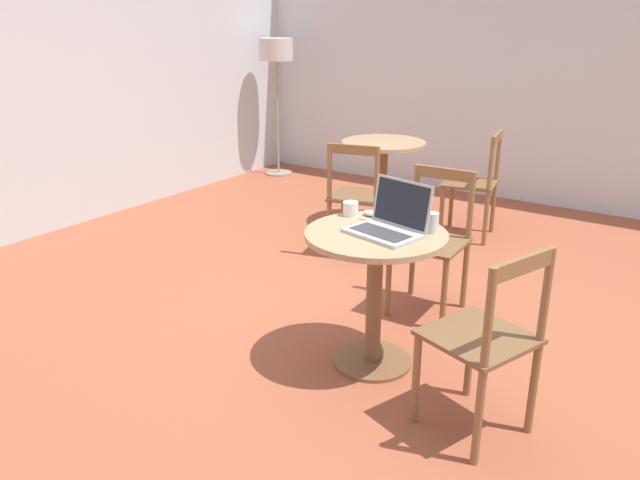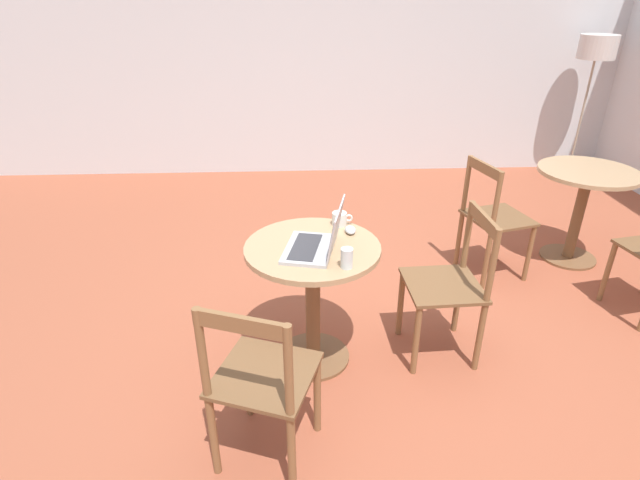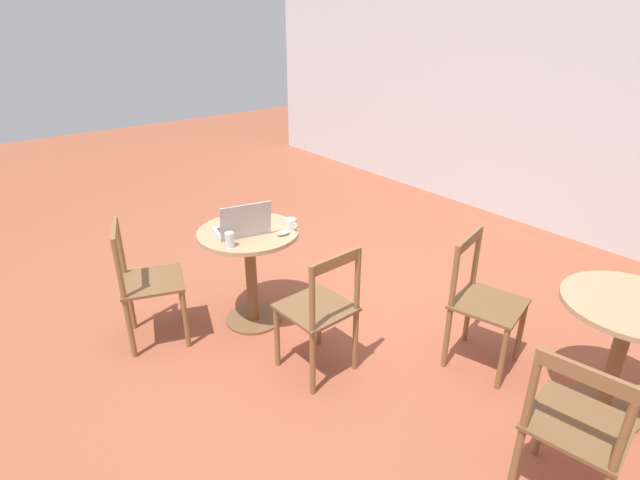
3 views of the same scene
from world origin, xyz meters
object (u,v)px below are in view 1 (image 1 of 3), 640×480
Objects in this scene: mug at (351,209)px; drinking_glass at (433,223)px; chair_near_front at (486,342)px; chair_mid_front at (475,184)px; cafe_table_mid at (383,164)px; mouse at (372,213)px; cafe_table_near at (375,268)px; laptop at (389,223)px; chair_near_right at (432,242)px; chair_mid_left at (357,198)px; floor_lamp at (276,58)px.

drinking_glass is (-0.01, -0.48, 0.01)m from mug.
chair_mid_front is at bearing 22.08° from chair_near_front.
mouse is at bearing -152.96° from cafe_table_mid.
drinking_glass reaches higher than cafe_table_mid.
cafe_table_near is 0.84× the size of chair_mid_front.
mug is (0.14, 0.31, -0.01)m from laptop.
mug is at bearing 160.41° from chair_near_right.
chair_mid_front is 2.12m from mug.
chair_near_right is at bearing -122.90° from chair_mid_left.
chair_near_front is at bearing -113.58° from mug.
laptop reaches higher than chair_near_right.
chair_mid_front is 7.52× the size of mug.
floor_lamp reaches higher than cafe_table_mid.
chair_near_right is 1.00× the size of chair_mid_front.
floor_lamp is at bearing 43.71° from mug.
floor_lamp is 4.06m from mug.
chair_mid_left is 1.08m from chair_mid_front.
cafe_table_near is 0.74m from chair_near_front.
chair_mid_left is at bearing -129.17° from floor_lamp.
chair_mid_left is 1.69m from drinking_glass.
mouse reaches higher than cafe_table_near.
laptop reaches higher than chair_near_front.
mug is (-0.05, 0.10, 0.02)m from mouse.
cafe_table_near is 1.00× the size of cafe_table_mid.
chair_mid_front is at bearing 14.89° from drinking_glass.
chair_mid_front is (0.14, -0.79, -0.10)m from cafe_table_mid.
chair_near_front is 1.00× the size of chair_near_right.
cafe_table_mid is 0.79m from chair_mid_left.
cafe_table_near is at bearing 70.39° from chair_near_front.
chair_near_front is at bearing -142.49° from cafe_table_mid.
chair_near_right and chair_mid_left have the same top height.
floor_lamp is 4.41m from drinking_glass.
cafe_table_near is 0.38m from mug.
drinking_glass is (-0.62, -0.27, 0.34)m from chair_near_right.
chair_near_right is at bearing -19.59° from mug.
mug is at bearing -178.01° from chair_mid_front.
cafe_table_near is 2.39m from cafe_table_mid.
chair_near_right is 0.73m from mug.
chair_mid_front is (2.50, 1.01, 0.00)m from chair_near_front.
floor_lamp is 3.75× the size of laptop.
mouse is at bearing 35.06° from cafe_table_near.
chair_mid_left is 8.78× the size of drinking_glass.
mug is at bearing 89.11° from drinking_glass.
mouse is at bearing 168.15° from chair_near_right.
mug is (0.41, 0.94, 0.33)m from chair_near_front.
mug is (0.17, 0.25, 0.23)m from cafe_table_near.
chair_near_right is 1.05m from chair_mid_left.
cafe_table_near is 6.31× the size of mug.
chair_mid_left is at bearing 33.99° from mouse.
cafe_table_mid is 0.84× the size of chair_near_right.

